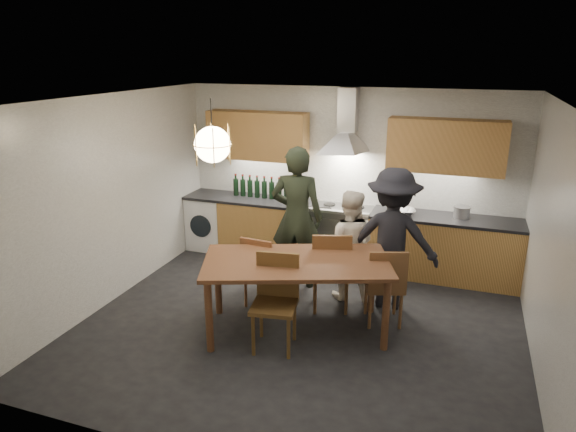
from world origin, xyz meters
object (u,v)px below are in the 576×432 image
(mixing_bowl, at_px, (404,212))
(person_right, at_px, (392,239))
(wine_bottles, at_px, (264,187))
(dining_table, at_px, (296,269))
(person_left, at_px, (297,218))
(person_mid, at_px, (349,245))
(stock_pot, at_px, (462,212))
(chair_front, at_px, (276,294))
(chair_back_left, at_px, (260,267))

(mixing_bowl, bearing_deg, person_right, -90.82)
(person_right, height_order, wine_bottles, person_right)
(dining_table, relative_size, wine_bottles, 2.17)
(person_left, relative_size, person_mid, 1.33)
(person_left, height_order, stock_pot, person_left)
(dining_table, bearing_deg, chair_front, -130.20)
(person_mid, distance_m, stock_pot, 1.73)
(chair_back_left, xyz_separation_m, wine_bottles, (-0.64, 1.75, 0.54))
(mixing_bowl, bearing_deg, person_mid, -119.73)
(dining_table, distance_m, chair_front, 0.40)
(mixing_bowl, height_order, stock_pot, stock_pot)
(person_left, xyz_separation_m, person_right, (1.29, -0.19, -0.08))
(dining_table, bearing_deg, stock_pot, 31.08)
(person_right, relative_size, wine_bottles, 1.68)
(chair_back_left, xyz_separation_m, stock_pot, (2.28, 1.71, 0.44))
(mixing_bowl, relative_size, wine_bottles, 0.30)
(person_mid, bearing_deg, dining_table, 63.53)
(person_left, relative_size, mixing_bowl, 6.20)
(dining_table, height_order, wine_bottles, wine_bottles)
(mixing_bowl, distance_m, wine_bottles, 2.17)
(person_mid, height_order, person_right, person_right)
(chair_back_left, distance_m, mixing_bowl, 2.25)
(chair_back_left, bearing_deg, person_right, -152.25)
(chair_front, bearing_deg, dining_table, 60.89)
(stock_pot, bearing_deg, wine_bottles, 179.15)
(chair_back_left, distance_m, person_mid, 1.16)
(dining_table, distance_m, wine_bottles, 2.50)
(person_mid, bearing_deg, wine_bottles, -42.20)
(dining_table, relative_size, mixing_bowl, 7.34)
(person_left, relative_size, wine_bottles, 1.83)
(person_left, xyz_separation_m, person_mid, (0.75, -0.16, -0.24))
(dining_table, height_order, chair_front, chair_front)
(chair_front, height_order, wine_bottles, wine_bottles)
(person_right, height_order, mixing_bowl, person_right)
(dining_table, xyz_separation_m, mixing_bowl, (0.92, 2.01, 0.17))
(person_mid, bearing_deg, mixing_bowl, -126.90)
(chair_back_left, height_order, wine_bottles, wine_bottles)
(stock_pot, bearing_deg, person_mid, -140.80)
(stock_pot, height_order, wine_bottles, wine_bottles)
(dining_table, distance_m, stock_pot, 2.70)
(stock_pot, xyz_separation_m, wine_bottles, (-2.92, 0.04, 0.09))
(chair_front, relative_size, stock_pot, 4.72)
(chair_back_left, distance_m, stock_pot, 2.89)
(mixing_bowl, bearing_deg, wine_bottles, 176.20)
(wine_bottles, bearing_deg, person_mid, -35.02)
(mixing_bowl, bearing_deg, person_left, -147.82)
(chair_front, height_order, person_left, person_left)
(mixing_bowl, relative_size, stock_pot, 1.43)
(person_right, bearing_deg, person_mid, -6.25)
(dining_table, xyz_separation_m, person_left, (-0.39, 1.18, 0.20))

